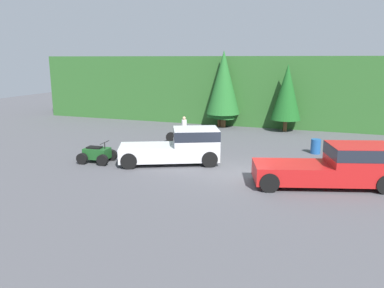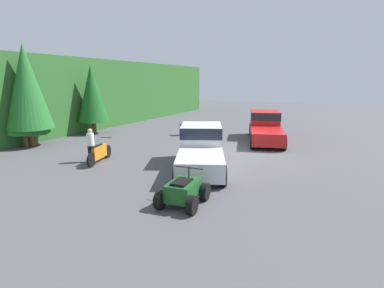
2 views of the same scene
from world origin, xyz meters
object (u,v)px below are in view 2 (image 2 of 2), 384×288
(quad_atv, at_px, (183,191))
(rider_person, at_px, (91,144))
(pickup_truck_red, at_px, (265,125))
(steel_barrel, at_px, (184,129))
(pickup_truck_second, at_px, (201,146))
(dirt_bike, at_px, (100,153))

(quad_atv, bearing_deg, rider_person, 63.89)
(pickup_truck_red, distance_m, quad_atv, 12.40)
(rider_person, height_order, steel_barrel, rider_person)
(pickup_truck_red, relative_size, quad_atv, 3.28)
(quad_atv, bearing_deg, pickup_truck_second, 12.74)
(rider_person, xyz_separation_m, steel_barrel, (8.71, -0.68, -0.49))
(pickup_truck_second, xyz_separation_m, steel_barrel, (6.92, 4.65, -0.56))
(pickup_truck_second, xyz_separation_m, quad_atv, (-4.40, -1.39, -0.54))
(pickup_truck_red, bearing_deg, rider_person, 129.46)
(pickup_truck_second, bearing_deg, rider_person, 84.49)
(pickup_truck_second, bearing_deg, pickup_truck_red, -32.79)
(dirt_bike, xyz_separation_m, quad_atv, (-2.75, -6.28, -0.02))
(quad_atv, relative_size, rider_person, 1.12)
(dirt_bike, xyz_separation_m, rider_person, (-0.13, 0.43, 0.45))
(pickup_truck_second, height_order, rider_person, pickup_truck_second)
(quad_atv, distance_m, steel_barrel, 12.84)
(steel_barrel, bearing_deg, rider_person, 175.55)
(pickup_truck_second, xyz_separation_m, rider_person, (-1.78, 5.32, -0.07))
(dirt_bike, relative_size, quad_atv, 1.24)
(pickup_truck_second, relative_size, dirt_bike, 2.38)
(pickup_truck_second, bearing_deg, steel_barrel, 9.87)
(dirt_bike, bearing_deg, pickup_truck_red, -49.14)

